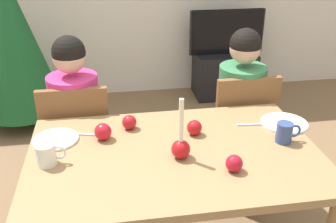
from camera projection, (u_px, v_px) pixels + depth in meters
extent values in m
cube|color=#99754C|center=(175.00, 155.00, 1.89)|extent=(1.40, 0.90, 0.04)
cylinder|color=#99754C|center=(56.00, 183.00, 2.31)|extent=(0.06, 0.06, 0.71)
cylinder|color=#99754C|center=(262.00, 164.00, 2.49)|extent=(0.06, 0.06, 0.71)
cube|color=brown|center=(80.00, 145.00, 2.56)|extent=(0.40, 0.40, 0.04)
cube|color=brown|center=(75.00, 125.00, 2.29)|extent=(0.40, 0.04, 0.45)
cylinder|color=brown|center=(108.00, 158.00, 2.83)|extent=(0.04, 0.04, 0.41)
cylinder|color=brown|center=(60.00, 162.00, 2.79)|extent=(0.04, 0.04, 0.41)
cylinder|color=brown|center=(109.00, 186.00, 2.53)|extent=(0.04, 0.04, 0.41)
cylinder|color=brown|center=(55.00, 191.00, 2.48)|extent=(0.04, 0.04, 0.41)
cube|color=brown|center=(235.00, 132.00, 2.71)|extent=(0.40, 0.40, 0.04)
cube|color=brown|center=(247.00, 112.00, 2.45)|extent=(0.40, 0.04, 0.45)
cylinder|color=brown|center=(247.00, 146.00, 2.99)|extent=(0.04, 0.04, 0.41)
cylinder|color=brown|center=(204.00, 150.00, 2.94)|extent=(0.04, 0.04, 0.41)
cylinder|color=brown|center=(264.00, 171.00, 2.68)|extent=(0.04, 0.04, 0.41)
cylinder|color=brown|center=(216.00, 176.00, 2.64)|extent=(0.04, 0.04, 0.41)
cube|color=#33384C|center=(83.00, 175.00, 2.61)|extent=(0.28, 0.28, 0.45)
cylinder|color=#D1337A|center=(76.00, 113.00, 2.40)|extent=(0.30, 0.30, 0.48)
sphere|color=tan|center=(69.00, 57.00, 2.25)|extent=(0.19, 0.19, 0.19)
sphere|color=black|center=(69.00, 52.00, 2.23)|extent=(0.19, 0.19, 0.19)
cube|color=#33384C|center=(235.00, 161.00, 2.76)|extent=(0.28, 0.28, 0.45)
cylinder|color=#387A4C|center=(240.00, 101.00, 2.55)|extent=(0.30, 0.30, 0.48)
sphere|color=tan|center=(245.00, 49.00, 2.40)|extent=(0.19, 0.19, 0.19)
sphere|color=black|center=(246.00, 44.00, 2.39)|extent=(0.19, 0.19, 0.19)
cube|color=black|center=(224.00, 74.00, 4.28)|extent=(0.64, 0.40, 0.48)
cube|color=black|center=(227.00, 32.00, 4.08)|extent=(0.79, 0.04, 0.46)
cube|color=black|center=(227.00, 32.00, 4.08)|extent=(0.76, 0.05, 0.46)
cylinder|color=brown|center=(27.00, 115.00, 3.77)|extent=(0.08, 0.08, 0.14)
cone|color=#195628|center=(14.00, 42.00, 3.45)|extent=(0.76, 0.76, 1.29)
sphere|color=red|center=(181.00, 149.00, 1.82)|extent=(0.09, 0.09, 0.09)
cylinder|color=#EFE5C6|center=(181.00, 120.00, 1.75)|extent=(0.02, 0.02, 0.21)
cylinder|color=white|center=(56.00, 139.00, 1.98)|extent=(0.23, 0.23, 0.01)
cylinder|color=white|center=(284.00, 123.00, 2.14)|extent=(0.25, 0.25, 0.01)
cylinder|color=white|center=(46.00, 155.00, 1.76)|extent=(0.09, 0.09, 0.10)
torus|color=white|center=(59.00, 153.00, 1.77)|extent=(0.07, 0.01, 0.07)
cylinder|color=#33477F|center=(284.00, 133.00, 1.95)|extent=(0.08, 0.08, 0.10)
torus|color=#33477F|center=(294.00, 131.00, 1.95)|extent=(0.07, 0.01, 0.07)
cube|color=silver|center=(90.00, 135.00, 2.02)|extent=(0.18, 0.06, 0.01)
cube|color=silver|center=(253.00, 124.00, 2.13)|extent=(0.18, 0.03, 0.01)
sphere|color=#AC1419|center=(194.00, 128.00, 2.02)|extent=(0.08, 0.08, 0.08)
sphere|color=#B2181F|center=(129.00, 122.00, 2.07)|extent=(0.08, 0.08, 0.08)
sphere|color=#B41423|center=(234.00, 163.00, 1.72)|extent=(0.08, 0.08, 0.08)
sphere|color=red|center=(103.00, 132.00, 1.97)|extent=(0.09, 0.09, 0.09)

